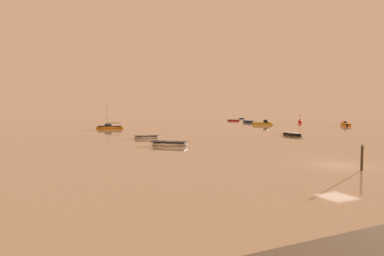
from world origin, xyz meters
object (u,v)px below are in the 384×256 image
Objects in this scene: rowboat_moored_1 at (169,144)px; rowboat_moored_2 at (248,122)px; motorboat_moored_0 at (345,125)px; rowboat_moored_4 at (234,120)px; motorboat_moored_3 at (265,124)px; rowboat_moored_6 at (146,137)px; sailboat_moored_0 at (110,128)px; rowboat_moored_0 at (292,134)px; rowboat_moored_3 at (242,118)px; mooring_post_near at (362,158)px; channel_buoy at (300,121)px.

rowboat_moored_2 is at bearing 86.85° from rowboat_moored_1.
motorboat_moored_0 is 30.53m from rowboat_moored_4.
motorboat_moored_3 is at bearing -54.92° from rowboat_moored_4.
rowboat_moored_6 is (-34.14, -17.97, -0.11)m from motorboat_moored_3.
rowboat_moored_1 reaches higher than rowboat_moored_4.
rowboat_moored_2 is at bearing -51.81° from rowboat_moored_4.
sailboat_moored_0 is at bearing -140.89° from motorboat_moored_3.
rowboat_moored_0 is 37.18m from rowboat_moored_2.
rowboat_moored_0 is 60.62m from rowboat_moored_3.
motorboat_moored_0 is at bearing -143.63° from rowboat_moored_2.
rowboat_moored_6 is at bearing -108.06° from motorboat_moored_3.
rowboat_moored_4 is 53.53m from rowboat_moored_6.
rowboat_moored_1 is 1.99× the size of mooring_post_near.
rowboat_moored_1 is at bearing -83.47° from rowboat_moored_6.
rowboat_moored_4 is 1.50× the size of channel_buoy.
rowboat_moored_2 is 1.44× the size of rowboat_moored_3.
motorboat_moored_3 is 1.21× the size of rowboat_moored_6.
rowboat_moored_2 is at bearing 118.98° from motorboat_moored_3.
sailboat_moored_0 is 20.98m from rowboat_moored_6.
motorboat_moored_0 reaches higher than rowboat_moored_2.
motorboat_moored_3 reaches higher than rowboat_moored_4.
mooring_post_near is at bearing -69.05° from rowboat_moored_6.
rowboat_moored_0 is 1.02× the size of rowboat_moored_1.
rowboat_moored_4 is at bearing -134.25° from sailboat_moored_0.
rowboat_moored_0 is 0.96× the size of motorboat_moored_3.
motorboat_moored_0 reaches higher than rowboat_moored_4.
rowboat_moored_2 is (15.85, 33.63, 0.02)m from rowboat_moored_0.
rowboat_moored_3 is (11.98, 20.21, -0.06)m from rowboat_moored_2.
rowboat_moored_1 is at bearing 106.94° from mooring_post_near.
rowboat_moored_3 is (27.84, 53.85, -0.05)m from rowboat_moored_0.
rowboat_moored_2 is 12.64m from channel_buoy.
mooring_post_near is at bearing 172.49° from motorboat_moored_0.
rowboat_moored_3 is at bearing 55.10° from rowboat_moored_6.
rowboat_moored_0 is at bearing -64.51° from rowboat_moored_4.
rowboat_moored_2 is 65.96m from mooring_post_near.
motorboat_moored_3 is 2.12× the size of mooring_post_near.
sailboat_moored_0 is at bearing 8.06° from rowboat_moored_3.
mooring_post_near reaches higher than rowboat_moored_3.
sailboat_moored_0 reaches higher than rowboat_moored_3.
rowboat_moored_1 is 0.94× the size of motorboat_moored_3.
sailboat_moored_0 is 50.94m from mooring_post_near.
channel_buoy reaches higher than motorboat_moored_3.
motorboat_moored_0 is at bearing -85.36° from channel_buoy.
rowboat_moored_2 is 46.57m from rowboat_moored_6.
rowboat_moored_1 is 1.81× the size of channel_buoy.
rowboat_moored_4 is at bearing -2.52° from rowboat_moored_2.
mooring_post_near reaches higher than rowboat_moored_6.
motorboat_moored_0 is at bearing -23.63° from rowboat_moored_4.
rowboat_moored_1 is at bearing 150.73° from motorboat_moored_0.
channel_buoy is (47.83, 30.32, 0.28)m from rowboat_moored_1.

